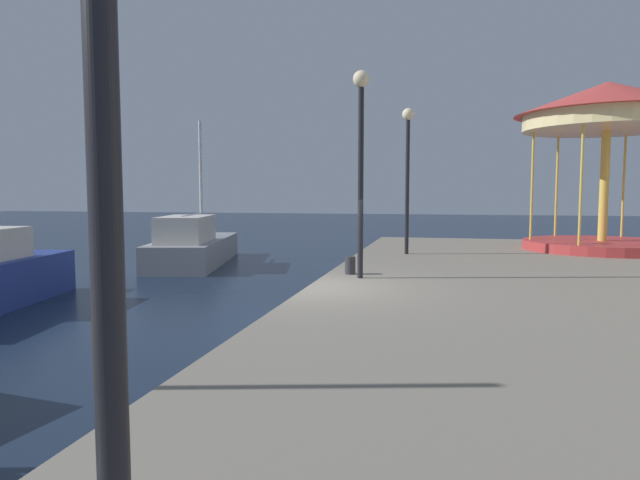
{
  "coord_description": "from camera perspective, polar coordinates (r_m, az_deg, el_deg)",
  "views": [
    {
      "loc": [
        2.67,
        -10.78,
        2.65
      ],
      "look_at": [
        -0.26,
        2.24,
        1.53
      ],
      "focal_mm": 31.73,
      "sensor_mm": 36.0,
      "label": 1
    }
  ],
  "objects": [
    {
      "name": "lamp_post_far_end",
      "position": [
        17.28,
        8.83,
        8.46
      ],
      "size": [
        0.36,
        0.36,
        4.36
      ],
      "color": "black",
      "rests_on": "quay_dock"
    },
    {
      "name": "ground_plane",
      "position": [
        11.42,
        -1.22,
        -8.63
      ],
      "size": [
        120.0,
        120.0,
        0.0
      ],
      "primitive_type": "plane",
      "color": "#162338"
    },
    {
      "name": "carousel",
      "position": [
        20.46,
        26.94,
        10.34
      ],
      "size": [
        5.68,
        5.68,
        5.36
      ],
      "color": "#B23333",
      "rests_on": "quay_dock"
    },
    {
      "name": "bollard_center",
      "position": [
        12.89,
        3.06,
        -2.57
      ],
      "size": [
        0.24,
        0.24,
        0.4
      ],
      "primitive_type": "cylinder",
      "color": "#2D2D33",
      "rests_on": "quay_dock"
    },
    {
      "name": "lamp_post_mid_promenade",
      "position": [
        12.25,
        4.15,
        10.24
      ],
      "size": [
        0.36,
        0.36,
        4.43
      ],
      "color": "black",
      "rests_on": "quay_dock"
    },
    {
      "name": "sailboat_grey",
      "position": [
        21.39,
        -12.69,
        -0.59
      ],
      "size": [
        3.62,
        7.19,
        5.44
      ],
      "color": "gray",
      "rests_on": "ground"
    }
  ]
}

